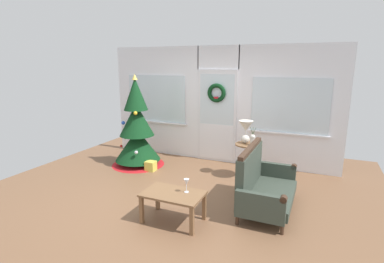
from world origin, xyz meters
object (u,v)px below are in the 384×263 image
Objects in this scene: settee_sofa at (262,184)px; coffee_table at (173,197)px; gift_box at (151,166)px; wine_glass at (186,183)px; side_table at (247,154)px; flower_vase at (253,139)px; table_lamp at (246,129)px; christmas_tree at (137,133)px.

coffee_table is (-1.05, -0.91, -0.01)m from settee_sofa.
gift_box is at bearing 163.50° from settee_sofa.
gift_box is (-1.52, 1.53, -0.47)m from wine_glass.
side_table is (-0.50, 1.16, 0.10)m from settee_sofa.
flower_vase reaches higher than side_table.
side_table is at bearing -33.69° from table_lamp.
christmas_tree is 10.06× the size of wine_glass.
side_table is 1.99m from gift_box.
settee_sofa is at bearing -18.25° from christmas_tree.
christmas_tree is 0.80m from gift_box.
side_table is at bearing 5.26° from christmas_tree.
gift_box is at bearing 129.87° from coffee_table.
settee_sofa is (2.86, -0.94, -0.34)m from christmas_tree.
christmas_tree is 2.47m from flower_vase.
table_lamp is (-0.56, 1.20, 0.58)m from settee_sofa.
christmas_tree is 2.33m from table_lamp.
christmas_tree is 4.46× the size of table_lamp.
table_lamp is at bearing 76.95° from coffee_table.
side_table is at bearing 13.31° from gift_box.
christmas_tree is at bearing 134.39° from coffee_table.
table_lamp is at bearing 6.38° from christmas_tree.
coffee_table is 0.28m from wine_glass.
table_lamp is 2.08m from wine_glass.
side_table is 1.52× the size of table_lamp.
flower_vase reaches higher than wine_glass.
wine_glass is at bearing -99.28° from table_lamp.
settee_sofa is 7.00× the size of gift_box.
coffee_table is at bearing -103.05° from table_lamp.
wine_glass is (1.98, -1.76, -0.15)m from christmas_tree.
flower_vase is at bearing 75.68° from wine_glass.
wine_glass is (0.16, 0.10, 0.21)m from coffee_table.
christmas_tree is 9.73× the size of gift_box.
flower_vase is 1.79× the size of wine_glass.
coffee_table reaches higher than gift_box.
christmas_tree is 1.39× the size of settee_sofa.
table_lamp is at bearing 14.89° from gift_box.
flower_vase reaches higher than gift_box.
settee_sofa is at bearing 42.55° from wine_glass.
table_lamp is at bearing 80.72° from wine_glass.
flower_vase is (0.10, -0.06, 0.31)m from side_table.
wine_glass reaches higher than gift_box.
wine_glass is at bearing -45.19° from gift_box.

